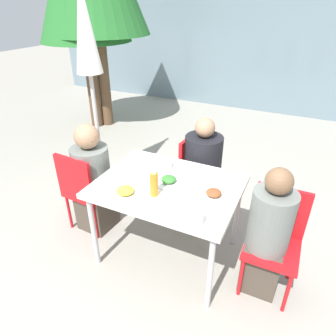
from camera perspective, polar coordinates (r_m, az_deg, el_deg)
ground_plane at (r=2.92m, az=0.00°, el=-15.72°), size 24.00×24.00×0.00m
building_facade at (r=6.53m, az=19.28°, el=23.06°), size 10.00×0.20×3.00m
dining_table at (r=2.47m, az=0.00°, el=-4.35°), size 1.15×0.88×0.76m
chair_left at (r=2.99m, az=-15.70°, el=-3.51°), size 0.42×0.42×0.86m
person_left at (r=2.99m, az=-14.04°, el=-2.60°), size 0.35×0.35×1.12m
chair_right at (r=2.50m, az=19.75°, el=-11.71°), size 0.40×0.40×0.86m
person_right at (r=2.42m, az=18.39°, el=-12.20°), size 0.31×0.31×1.10m
chair_far at (r=3.17m, az=5.56°, el=-0.39°), size 0.43×0.43×0.86m
person_far at (r=3.09m, az=6.52°, el=-0.96°), size 0.37×0.37×1.11m
closed_umbrella at (r=3.38m, az=-15.20°, el=21.59°), size 0.36×0.36×2.30m
plate_0 at (r=2.30m, az=8.68°, el=-5.00°), size 0.22×0.22×0.06m
plate_1 at (r=2.32m, az=-8.14°, el=-4.58°), size 0.24×0.24×0.07m
plate_2 at (r=2.43m, az=0.23°, el=-2.49°), size 0.22×0.22×0.06m
bottle at (r=2.25m, az=-2.68°, el=-2.97°), size 0.06×0.06×0.22m
drinking_cup at (r=2.01m, az=5.62°, el=-9.42°), size 0.08×0.08×0.11m
salad_bowl at (r=2.67m, az=-1.26°, el=0.74°), size 0.19×0.19×0.06m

